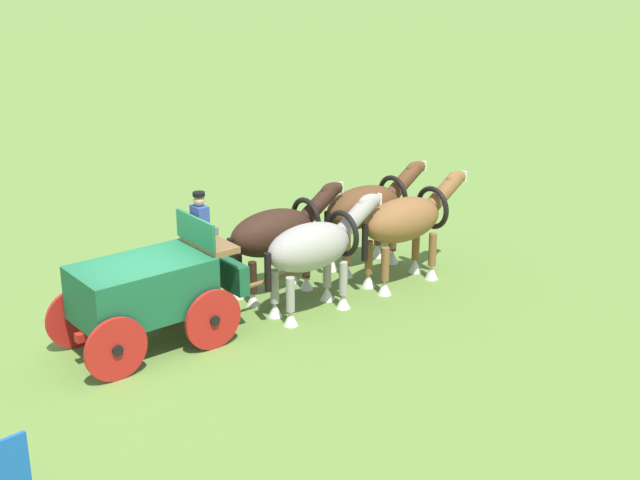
{
  "coord_description": "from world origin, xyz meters",
  "views": [
    {
      "loc": [
        -9.34,
        -12.5,
        7.58
      ],
      "look_at": [
        4.27,
        -0.7,
        1.2
      ],
      "focal_mm": 49.6,
      "sensor_mm": 36.0,
      "label": 1
    }
  ],
  "objects_px": {
    "show_wagon": "(149,289)",
    "draft_horse_rear_off": "(314,248)",
    "draft_horse_lead_near": "(368,208)",
    "draft_horse_lead_off": "(406,221)",
    "draft_horse_rear_near": "(277,233)"
  },
  "relations": [
    {
      "from": "show_wagon",
      "to": "draft_horse_rear_off",
      "type": "height_order",
      "value": "show_wagon"
    },
    {
      "from": "draft_horse_lead_near",
      "to": "draft_horse_lead_off",
      "type": "xyz_separation_m",
      "value": [
        -0.24,
        -1.28,
        0.02
      ]
    },
    {
      "from": "draft_horse_rear_off",
      "to": "draft_horse_lead_near",
      "type": "xyz_separation_m",
      "value": [
        2.79,
        0.8,
        0.03
      ]
    },
    {
      "from": "draft_horse_rear_near",
      "to": "show_wagon",
      "type": "bearing_deg",
      "value": -179.93
    },
    {
      "from": "show_wagon",
      "to": "draft_horse_lead_near",
      "type": "xyz_separation_m",
      "value": [
        6.05,
        -0.47,
        0.25
      ]
    },
    {
      "from": "draft_horse_rear_off",
      "to": "draft_horse_lead_off",
      "type": "bearing_deg",
      "value": -10.55
    },
    {
      "from": "draft_horse_rear_off",
      "to": "draft_horse_lead_off",
      "type": "height_order",
      "value": "draft_horse_lead_off"
    },
    {
      "from": "draft_horse_lead_off",
      "to": "draft_horse_rear_off",
      "type": "bearing_deg",
      "value": 169.45
    },
    {
      "from": "draft_horse_rear_off",
      "to": "draft_horse_lead_off",
      "type": "distance_m",
      "value": 2.6
    },
    {
      "from": "draft_horse_rear_off",
      "to": "draft_horse_rear_near",
      "type": "bearing_deg",
      "value": 79.57
    },
    {
      "from": "draft_horse_rear_near",
      "to": "draft_horse_lead_off",
      "type": "bearing_deg",
      "value": -37.09
    },
    {
      "from": "show_wagon",
      "to": "draft_horse_rear_near",
      "type": "xyz_separation_m",
      "value": [
        3.5,
        0.0,
        0.19
      ]
    },
    {
      "from": "show_wagon",
      "to": "draft_horse_lead_near",
      "type": "relative_size",
      "value": 1.8
    },
    {
      "from": "draft_horse_lead_near",
      "to": "draft_horse_lead_off",
      "type": "height_order",
      "value": "draft_horse_lead_off"
    },
    {
      "from": "draft_horse_rear_near",
      "to": "draft_horse_lead_off",
      "type": "relative_size",
      "value": 0.99
    }
  ]
}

